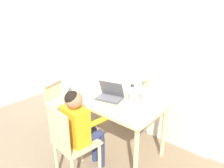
{
  "coord_description": "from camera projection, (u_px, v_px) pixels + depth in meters",
  "views": [
    {
      "loc": [
        1.66,
        -0.26,
        1.84
      ],
      "look_at": [
        0.07,
        1.6,
        0.89
      ],
      "focal_mm": 35.0,
      "sensor_mm": 36.0,
      "label": 1
    }
  ],
  "objects": [
    {
      "name": "chair_occupied",
      "position": [
        71.0,
        143.0,
        2.25
      ],
      "size": [
        0.45,
        0.45,
        0.89
      ],
      "rotation": [
        0.0,
        0.0,
        3.01
      ],
      "color": "#D6B784",
      "rests_on": "ground_plane"
    },
    {
      "name": "person_seated",
      "position": [
        80.0,
        123.0,
        2.26
      ],
      "size": [
        0.35,
        0.46,
        1.03
      ],
      "rotation": [
        0.0,
        0.0,
        3.01
      ],
      "color": "orange",
      "rests_on": "ground_plane"
    },
    {
      "name": "cardboard_panel",
      "position": [
        176.0,
        115.0,
        2.74
      ],
      "size": [
        0.87,
        0.15,
        0.96
      ],
      "color": "silver",
      "rests_on": "ground_plane"
    },
    {
      "name": "wall_back",
      "position": [
        137.0,
        46.0,
        2.98
      ],
      "size": [
        6.4,
        0.05,
        2.5
      ],
      "color": "white",
      "rests_on": "ground_plane"
    },
    {
      "name": "dining_table",
      "position": [
        114.0,
        107.0,
        2.66
      ],
      "size": [
        1.19,
        0.69,
        0.71
      ],
      "color": "#D6B784",
      "rests_on": "ground_plane"
    },
    {
      "name": "chair_spare",
      "position": [
        57.0,
        89.0,
        3.22
      ],
      "size": [
        0.51,
        0.49,
        0.9
      ],
      "rotation": [
        0.0,
        0.0,
        1.81
      ],
      "color": "#D6B784",
      "rests_on": "ground_plane"
    },
    {
      "name": "laptop",
      "position": [
        110.0,
        94.0,
        2.66
      ],
      "size": [
        0.35,
        0.3,
        0.21
      ],
      "rotation": [
        0.0,
        0.0,
        0.26
      ],
      "color": "#4C4C51",
      "rests_on": "dining_table"
    },
    {
      "name": "flower_vase",
      "position": [
        146.0,
        93.0,
        2.53
      ],
      "size": [
        0.09,
        0.09,
        0.3
      ],
      "color": "silver",
      "rests_on": "dining_table"
    },
    {
      "name": "water_bottle",
      "position": [
        132.0,
        94.0,
        2.53
      ],
      "size": [
        0.07,
        0.07,
        0.22
      ],
      "color": "silver",
      "rests_on": "dining_table"
    }
  ]
}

